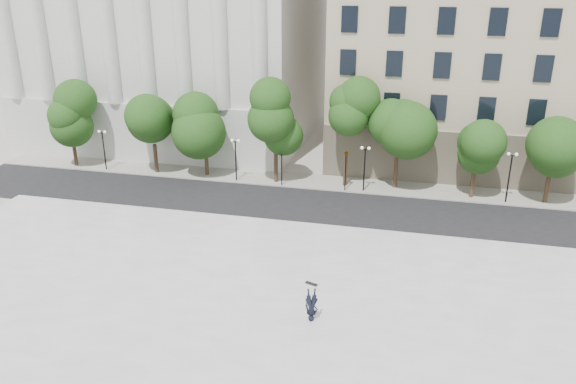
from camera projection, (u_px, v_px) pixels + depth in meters
The scene contains 12 objects.
ground at pixel (203, 330), 30.24m from camera, with size 160.00×160.00×0.00m, color #B7B3AD.
plaza at pixel (222, 297), 32.88m from camera, with size 44.00×22.00×0.45m, color silver.
street at pixel (282, 205), 46.57m from camera, with size 60.00×8.00×0.02m, color black.
far_sidewalk at pixel (298, 180), 51.99m from camera, with size 60.00×4.00×0.12m, color #9C9990.
building_west at pixel (181, 21), 64.19m from camera, with size 31.50×27.65×25.60m.
building_east at pixel (521, 45), 57.24m from camera, with size 36.00×26.15×23.00m.
traffic_light_west at pixel (282, 147), 49.37m from camera, with size 0.95×1.74×4.19m.
traffic_light_east at pixel (346, 152), 48.18m from camera, with size 0.46×1.59×4.13m.
person_lying at pixel (311, 316), 30.18m from camera, with size 0.70×0.46×1.91m, color black.
skateboard at pixel (311, 284), 33.77m from camera, with size 0.77×0.20×0.08m, color black.
street_trees at pixel (313, 128), 49.20m from camera, with size 47.41×5.19×8.09m.
lamp_posts at pixel (298, 156), 49.64m from camera, with size 37.77×0.28×4.44m.
Camera 1 is at (10.28, -23.77, 17.89)m, focal length 35.00 mm.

